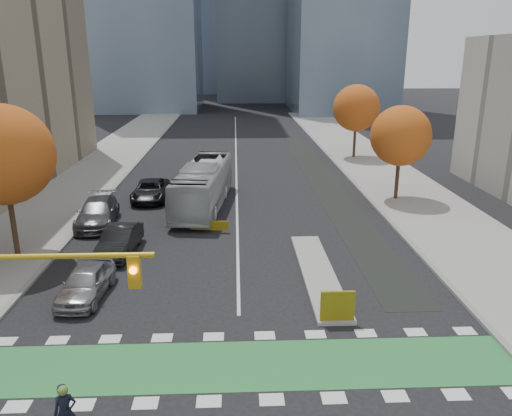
{
  "coord_description": "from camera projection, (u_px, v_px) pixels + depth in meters",
  "views": [
    {
      "loc": [
        -0.06,
        -13.77,
        10.55
      ],
      "look_at": [
        0.96,
        10.68,
        3.0
      ],
      "focal_mm": 35.0,
      "sensor_mm": 36.0,
      "label": 1
    }
  ],
  "objects": [
    {
      "name": "ground",
      "position": [
        240.0,
        393.0,
        16.26
      ],
      "size": [
        300.0,
        300.0,
        0.0
      ],
      "primitive_type": "plane",
      "color": "black",
      "rests_on": "ground"
    },
    {
      "name": "sidewalk_west",
      "position": [
        44.0,
        211.0,
        34.79
      ],
      "size": [
        7.0,
        120.0,
        0.15
      ],
      "primitive_type": "cube",
      "color": "gray",
      "rests_on": "ground"
    },
    {
      "name": "sidewalk_east",
      "position": [
        424.0,
        207.0,
        35.87
      ],
      "size": [
        7.0,
        120.0,
        0.15
      ],
      "primitive_type": "cube",
      "color": "gray",
      "rests_on": "ground"
    },
    {
      "name": "curb_west",
      "position": [
        94.0,
        211.0,
        34.93
      ],
      "size": [
        0.3,
        120.0,
        0.16
      ],
      "primitive_type": "cube",
      "color": "gray",
      "rests_on": "ground"
    },
    {
      "name": "curb_east",
      "position": [
        376.0,
        207.0,
        35.73
      ],
      "size": [
        0.3,
        120.0,
        0.16
      ],
      "primitive_type": "cube",
      "color": "gray",
      "rests_on": "ground"
    },
    {
      "name": "bike_crossing",
      "position": [
        240.0,
        365.0,
        17.69
      ],
      "size": [
        20.0,
        3.0,
        0.01
      ],
      "primitive_type": "cube",
      "color": "#287C38",
      "rests_on": "ground"
    },
    {
      "name": "centre_line",
      "position": [
        236.0,
        155.0,
        54.44
      ],
      "size": [
        0.15,
        70.0,
        0.01
      ],
      "primitive_type": "cube",
      "color": "silver",
      "rests_on": "ground"
    },
    {
      "name": "bike_lane_paint",
      "position": [
        319.0,
        176.0,
        45.2
      ],
      "size": [
        2.5,
        50.0,
        0.01
      ],
      "primitive_type": "cube",
      "color": "black",
      "rests_on": "ground"
    },
    {
      "name": "median_island",
      "position": [
        318.0,
        273.0,
        24.99
      ],
      "size": [
        1.6,
        10.0,
        0.16
      ],
      "primitive_type": "cube",
      "color": "gray",
      "rests_on": "ground"
    },
    {
      "name": "hazard_board",
      "position": [
        337.0,
        306.0,
        20.19
      ],
      "size": [
        1.4,
        0.12,
        1.3
      ],
      "primitive_type": "cube",
      "color": "yellow",
      "rests_on": "median_island"
    },
    {
      "name": "tree_west",
      "position": [
        3.0,
        155.0,
        25.58
      ],
      "size": [
        5.2,
        5.2,
        8.22
      ],
      "color": "#332114",
      "rests_on": "ground"
    },
    {
      "name": "tree_east_near",
      "position": [
        401.0,
        136.0,
        36.31
      ],
      "size": [
        4.4,
        4.4,
        7.08
      ],
      "color": "#332114",
      "rests_on": "ground"
    },
    {
      "name": "tree_east_far",
      "position": [
        356.0,
        108.0,
        51.49
      ],
      "size": [
        4.8,
        4.8,
        7.65
      ],
      "color": "#332114",
      "rests_on": "ground"
    },
    {
      "name": "bus",
      "position": [
        203.0,
        185.0,
        35.68
      ],
      "size": [
        4.03,
        11.8,
        3.22
      ],
      "primitive_type": "imported",
      "rotation": [
        0.0,
        0.0,
        -0.12
      ],
      "color": "#ADB1B5",
      "rests_on": "ground"
    },
    {
      "name": "parked_car_a",
      "position": [
        86.0,
        282.0,
        22.45
      ],
      "size": [
        2.03,
        4.45,
        1.48
      ],
      "primitive_type": "imported",
      "rotation": [
        0.0,
        0.0,
        -0.07
      ],
      "color": "#949499",
      "rests_on": "ground"
    },
    {
      "name": "parked_car_b",
      "position": [
        120.0,
        241.0,
        27.44
      ],
      "size": [
        1.9,
        4.64,
        1.5
      ],
      "primitive_type": "imported",
      "rotation": [
        0.0,
        0.0,
        -0.07
      ],
      "color": "black",
      "rests_on": "ground"
    },
    {
      "name": "parked_car_c",
      "position": [
        97.0,
        212.0,
        32.09
      ],
      "size": [
        2.82,
        5.84,
        1.64
      ],
      "primitive_type": "imported",
      "rotation": [
        0.0,
        0.0,
        0.09
      ],
      "color": "#4F5055",
      "rests_on": "ground"
    },
    {
      "name": "parked_car_d",
      "position": [
        151.0,
        190.0,
        37.66
      ],
      "size": [
        2.47,
        5.31,
        1.47
      ],
      "primitive_type": "imported",
      "rotation": [
        0.0,
        0.0,
        0.01
      ],
      "color": "black",
      "rests_on": "ground"
    }
  ]
}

